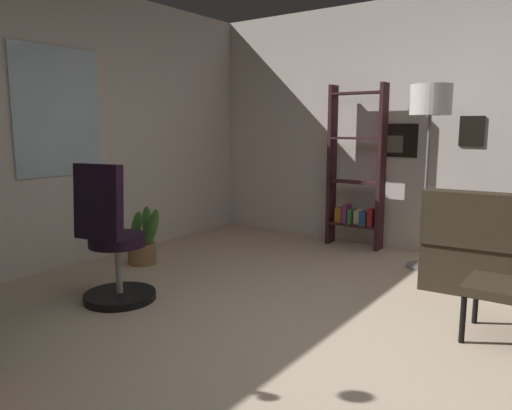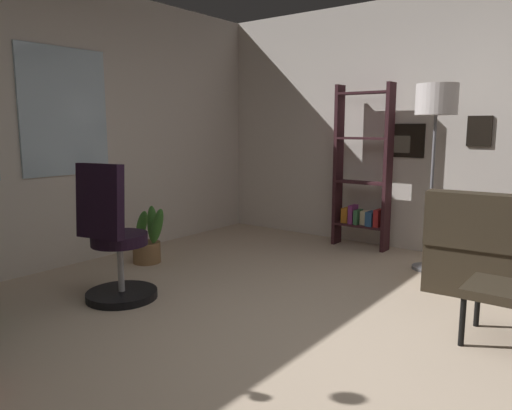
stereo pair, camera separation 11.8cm
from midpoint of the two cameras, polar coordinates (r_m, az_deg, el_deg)
ground_plane at (r=3.08m, az=12.75°, el=-18.29°), size 5.51×6.30×0.10m
wall_back_with_windows at (r=4.97m, az=-22.79°, el=8.59°), size 5.51×0.12×2.72m
wall_right_with_frames at (r=5.42m, az=25.98°, el=8.31°), size 0.12×6.30×2.72m
footstool at (r=3.47m, az=28.08°, el=-9.31°), size 0.44×0.44×0.37m
office_chair at (r=3.91m, az=-15.52°, el=-4.87°), size 0.56×0.56×1.09m
bookshelf at (r=5.56m, az=13.00°, el=3.22°), size 0.18×0.64×1.82m
floor_lamp at (r=4.83m, az=21.12°, el=10.20°), size 0.38×0.38×1.75m
potted_plant at (r=5.00m, az=-11.90°, el=-4.25°), size 0.31×0.49×0.59m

